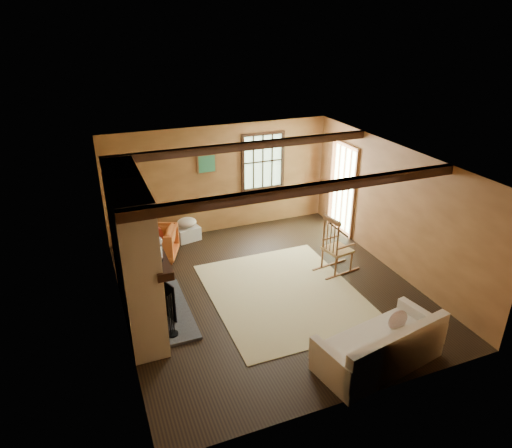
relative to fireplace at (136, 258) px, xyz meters
name	(u,v)px	position (x,y,z in m)	size (l,w,h in m)	color
ground	(269,290)	(2.23, 0.00, -1.10)	(5.50, 5.50, 0.00)	black
room_envelope	(276,199)	(2.45, 0.26, 0.53)	(5.02, 5.52, 2.44)	#9B6437
fireplace	(136,258)	(0.00, 0.00, 0.00)	(1.02, 2.30, 2.40)	#A05E3E
rug	(283,293)	(2.43, -0.20, -1.10)	(2.50, 3.00, 0.01)	#CCBB88
rocking_chair	(336,248)	(3.67, 0.17, -0.62)	(0.89, 0.57, 1.15)	tan
sofa	(381,349)	(2.93, -2.33, -0.84)	(1.95, 1.13, 0.74)	beige
firewood_pile	(143,239)	(0.41, 2.60, -0.97)	(0.75, 0.14, 0.27)	brown
laundry_basket	(187,233)	(1.36, 2.51, -0.95)	(0.50, 0.38, 0.30)	silver
basket_pillow	(187,223)	(1.36, 2.51, -0.70)	(0.43, 0.34, 0.22)	beige
armchair	(158,243)	(0.62, 1.91, -0.77)	(0.71, 0.73, 0.66)	#BF6026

